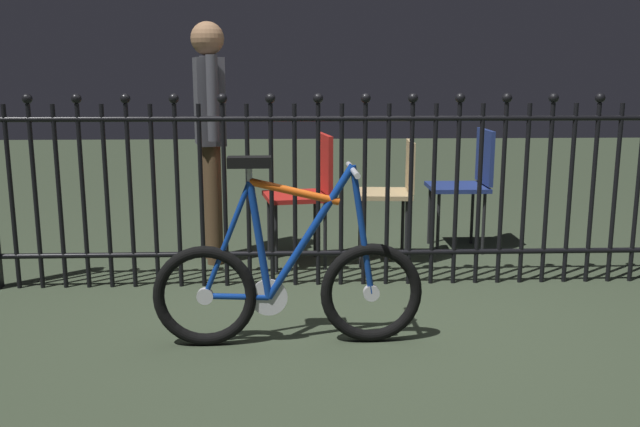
{
  "coord_description": "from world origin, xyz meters",
  "views": [
    {
      "loc": [
        -0.31,
        -3.41,
        1.3
      ],
      "look_at": [
        -0.17,
        0.21,
        0.55
      ],
      "focal_mm": 38.96,
      "sensor_mm": 36.0,
      "label": 1
    }
  ],
  "objects_px": {
    "chair_navy": "(469,177)",
    "chair_red": "(308,186)",
    "chair_tan": "(394,187)",
    "bicycle": "(288,283)",
    "person_visitor": "(210,122)"
  },
  "relations": [
    {
      "from": "chair_red",
      "to": "chair_navy",
      "type": "bearing_deg",
      "value": 17.07
    },
    {
      "from": "chair_navy",
      "to": "chair_red",
      "type": "xyz_separation_m",
      "value": [
        -1.18,
        -0.36,
        0.0
      ]
    },
    {
      "from": "chair_tan",
      "to": "person_visitor",
      "type": "xyz_separation_m",
      "value": [
        -1.24,
        0.07,
        0.44
      ]
    },
    {
      "from": "bicycle",
      "to": "person_visitor",
      "type": "relative_size",
      "value": 0.8
    },
    {
      "from": "bicycle",
      "to": "chair_tan",
      "type": "xyz_separation_m",
      "value": [
        0.71,
        1.44,
        0.22
      ]
    },
    {
      "from": "chair_navy",
      "to": "person_visitor",
      "type": "height_order",
      "value": "person_visitor"
    },
    {
      "from": "bicycle",
      "to": "person_visitor",
      "type": "distance_m",
      "value": 1.73
    },
    {
      "from": "bicycle",
      "to": "chair_tan",
      "type": "height_order",
      "value": "bicycle"
    },
    {
      "from": "bicycle",
      "to": "chair_tan",
      "type": "bearing_deg",
      "value": 63.81
    },
    {
      "from": "chair_navy",
      "to": "person_visitor",
      "type": "xyz_separation_m",
      "value": [
        -1.83,
        -0.26,
        0.43
      ]
    },
    {
      "from": "bicycle",
      "to": "chair_tan",
      "type": "distance_m",
      "value": 1.62
    },
    {
      "from": "bicycle",
      "to": "chair_red",
      "type": "xyz_separation_m",
      "value": [
        0.13,
        1.41,
        0.24
      ]
    },
    {
      "from": "chair_navy",
      "to": "chair_red",
      "type": "bearing_deg",
      "value": -162.93
    },
    {
      "from": "bicycle",
      "to": "chair_navy",
      "type": "bearing_deg",
      "value": 53.64
    },
    {
      "from": "chair_tan",
      "to": "chair_navy",
      "type": "bearing_deg",
      "value": 28.98
    }
  ]
}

